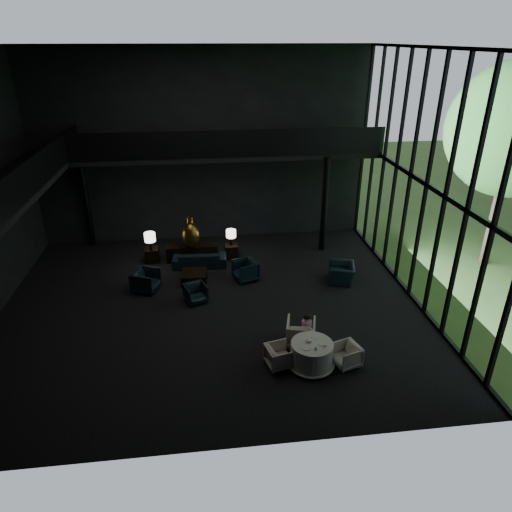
{
  "coord_description": "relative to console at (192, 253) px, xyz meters",
  "views": [
    {
      "loc": [
        -0.13,
        -13.25,
        8.24
      ],
      "look_at": [
        1.55,
        0.5,
        1.55
      ],
      "focal_mm": 32.0,
      "sensor_mm": 36.0,
      "label": 1
    }
  ],
  "objects": [
    {
      "name": "wall_back",
      "position": [
        0.68,
        2.37,
        3.67
      ],
      "size": [
        14.0,
        0.04,
        8.0
      ],
      "primitive_type": "cube",
      "color": "black",
      "rests_on": "ground"
    },
    {
      "name": "column_ne",
      "position": [
        5.48,
        0.37,
        1.67
      ],
      "size": [
        0.24,
        0.24,
        4.0
      ],
      "primitive_type": "cylinder",
      "color": "black",
      "rests_on": "floor"
    },
    {
      "name": "ceiling",
      "position": [
        0.68,
        -3.63,
        7.67
      ],
      "size": [
        14.0,
        12.0,
        0.02
      ],
      "primitive_type": "cube",
      "color": "black",
      "rests_on": "ground"
    },
    {
      "name": "console",
      "position": [
        0.0,
        0.0,
        0.0
      ],
      "size": [
        2.06,
        0.47,
        0.66
      ],
      "primitive_type": "cube",
      "color": "black",
      "rests_on": "floor"
    },
    {
      "name": "column_nw",
      "position": [
        -4.32,
        2.07,
        1.67
      ],
      "size": [
        0.24,
        0.24,
        4.0
      ],
      "primitive_type": "cylinder",
      "color": "black",
      "rests_on": "floor"
    },
    {
      "name": "sofa",
      "position": [
        0.3,
        -0.54,
        0.08
      ],
      "size": [
        2.13,
        0.71,
        0.82
      ],
      "primitive_type": "imported",
      "rotation": [
        0.0,
        0.0,
        3.1
      ],
      "color": "black",
      "rests_on": "floor"
    },
    {
      "name": "mezzanine_back",
      "position": [
        1.68,
        1.37,
        3.67
      ],
      "size": [
        12.0,
        2.0,
        0.25
      ],
      "primitive_type": "cube",
      "color": "black",
      "rests_on": "wall_back"
    },
    {
      "name": "coffee_cup",
      "position": [
        3.59,
        -7.24,
        0.47
      ],
      "size": [
        0.09,
        0.09,
        0.07
      ],
      "primitive_type": "cylinder",
      "rotation": [
        0.0,
        0.0,
        -0.0
      ],
      "color": "white",
      "rests_on": "saucer"
    },
    {
      "name": "bronze_urn",
      "position": [
        -0.0,
        -0.17,
        0.87
      ],
      "size": [
        0.68,
        0.68,
        1.27
      ],
      "color": "olive",
      "rests_on": "console"
    },
    {
      "name": "table_lamp_right",
      "position": [
        1.6,
        0.02,
        0.72
      ],
      "size": [
        0.39,
        0.39,
        0.66
      ],
      "color": "black",
      "rests_on": "side_table_right"
    },
    {
      "name": "floor",
      "position": [
        0.68,
        -3.63,
        -0.33
      ],
      "size": [
        14.0,
        12.0,
        0.02
      ],
      "primitive_type": "cube",
      "color": "black",
      "rests_on": "ground"
    },
    {
      "name": "lounge_armchair_south",
      "position": [
        0.13,
        -3.27,
        -0.0
      ],
      "size": [
        0.8,
        0.78,
        0.65
      ],
      "primitive_type": "imported",
      "rotation": [
        0.0,
        0.0,
        0.36
      ],
      "color": "black",
      "rests_on": "floor"
    },
    {
      "name": "saucer",
      "position": [
        3.51,
        -7.13,
        0.43
      ],
      "size": [
        0.2,
        0.2,
        0.01
      ],
      "primitive_type": "cylinder",
      "rotation": [
        0.0,
        0.0,
        0.34
      ],
      "color": "white",
      "rests_on": "dining_table"
    },
    {
      "name": "coffee_table",
      "position": [
        0.08,
        -1.86,
        -0.13
      ],
      "size": [
        0.96,
        0.96,
        0.4
      ],
      "primitive_type": "cube",
      "rotation": [
        0.0,
        0.0,
        -0.07
      ],
      "color": "black",
      "rests_on": "floor"
    },
    {
      "name": "plate_b",
      "position": [
        3.42,
        -6.8,
        0.43
      ],
      "size": [
        0.23,
        0.23,
        0.01
      ],
      "primitive_type": "cylinder",
      "rotation": [
        0.0,
        0.0,
        -0.1
      ],
      "color": "white",
      "rests_on": "dining_table"
    },
    {
      "name": "table_lamp_left",
      "position": [
        -1.6,
        -0.07,
        0.77
      ],
      "size": [
        0.44,
        0.44,
        0.73
      ],
      "color": "black",
      "rests_on": "side_table_left"
    },
    {
      "name": "side_table_right",
      "position": [
        1.6,
        0.03,
        -0.04
      ],
      "size": [
        0.53,
        0.53,
        0.58
      ],
      "primitive_type": "cube",
      "color": "black",
      "rests_on": "floor"
    },
    {
      "name": "window_armchair",
      "position": [
        5.5,
        -2.45,
        0.12
      ],
      "size": [
        0.9,
        1.15,
        0.89
      ],
      "primitive_type": "imported",
      "rotation": [
        0.0,
        0.0,
        -1.83
      ],
      "color": "black",
      "rests_on": "floor"
    },
    {
      "name": "lounge_armchair_east",
      "position": [
        1.98,
        -1.89,
        0.12
      ],
      "size": [
        1.06,
        1.09,
        0.9
      ],
      "primitive_type": "imported",
      "rotation": [
        0.0,
        0.0,
        -1.25
      ],
      "color": "black",
      "rests_on": "floor"
    },
    {
      "name": "cream_pot",
      "position": [
        3.3,
        -7.37,
        0.46
      ],
      "size": [
        0.09,
        0.09,
        0.08
      ],
      "primitive_type": "cylinder",
      "rotation": [
        0.0,
        0.0,
        0.35
      ],
      "color": "#99999E",
      "rests_on": "dining_table"
    },
    {
      "name": "cereal_bowl",
      "position": [
        3.2,
        -6.99,
        0.46
      ],
      "size": [
        0.17,
        0.17,
        0.08
      ],
      "primitive_type": "ellipsoid",
      "color": "white",
      "rests_on": "dining_table"
    },
    {
      "name": "dining_table",
      "position": [
        3.28,
        -7.07,
        -0.0
      ],
      "size": [
        1.31,
        1.31,
        0.75
      ],
      "color": "white",
      "rests_on": "floor"
    },
    {
      "name": "railing_back",
      "position": [
        1.68,
        0.37,
        4.27
      ],
      "size": [
        12.0,
        0.06,
        1.0
      ],
      "primitive_type": "cube",
      "color": "black",
      "rests_on": "mezzanine_back"
    },
    {
      "name": "plate_a",
      "position": [
        3.07,
        -7.25,
        0.43
      ],
      "size": [
        0.31,
        0.31,
        0.02
      ],
      "primitive_type": "cylinder",
      "rotation": [
        0.0,
        0.0,
        -0.26
      ],
      "color": "white",
      "rests_on": "dining_table"
    },
    {
      "name": "railing_left",
      "position": [
        -4.32,
        -3.63,
        4.27
      ],
      "size": [
        0.06,
        12.0,
        1.0
      ],
      "primitive_type": "cube",
      "color": "black",
      "rests_on": "mezzanine_left"
    },
    {
      "name": "curtain_wall",
      "position": [
        7.63,
        -3.63,
        3.67
      ],
      "size": [
        0.2,
        12.0,
        8.0
      ],
      "primitive_type": null,
      "color": "black",
      "rests_on": "ground"
    },
    {
      "name": "wall_front",
      "position": [
        0.68,
        -9.63,
        3.67
      ],
      "size": [
        14.0,
        0.04,
        8.0
      ],
      "primitive_type": "cube",
      "color": "black",
      "rests_on": "ground"
    },
    {
      "name": "dining_chair_east",
      "position": [
        4.24,
        -7.13,
        -0.02
      ],
      "size": [
        0.72,
        0.75,
        0.62
      ],
      "primitive_type": "imported",
      "rotation": [
        0.0,
        0.0,
        -1.26
      ],
      "color": "#B1ADA7",
      "rests_on": "floor"
    },
    {
      "name": "dining_chair_north",
      "position": [
        3.21,
        -6.01,
        0.13
      ],
      "size": [
        1.08,
        1.04,
        0.93
      ],
      "primitive_type": "imported",
      "rotation": [
        0.0,
        0.0,
        2.89
      ],
      "color": "#A5A4A4",
      "rests_on": "floor"
    },
    {
      "name": "side_table_left",
      "position": [
        -1.6,
        0.08,
        -0.04
      ],
      "size": [
        0.52,
        0.52,
        0.57
      ],
      "primitive_type": "cube",
      "color": "black",
      "rests_on": "floor"
    },
    {
      "name": "dining_chair_west",
      "position": [
        2.41,
        -6.95,
        -0.01
      ],
      "size": [
        0.7,
        0.73,
        0.63
      ],
      "primitive_type": "imported",
      "rotation": [
        0.0,
        0.0,
        1.8
      ],
      "color": "#B1ACA6",
      "rests_on": "floor"
    },
    {
      "name": "lounge_armchair_west",
      "position": [
        -1.62,
        -2.28,
        0.15
      ],
      "size": [
        1.14,
        1.18,
        0.96
      ],
      "primitive_type": "imported",
      "rotation": [
        0.0,
        0.0,
        1.22
      ],
      "color": "black",
      "rests_on": "floor"
    },
    {
      "name": "child",
      "position": [
        3.34,
        -6.16,
        0.43
      ],
      "size": [
        0.29,
        0.29,
        0.61
      ],
      "rotation": [
        0.0,
        0.0,
        3.14
      ],
      "color": "#ED9EC8",
      "rests_on": "dining_chair_north"
    }
  ]
}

